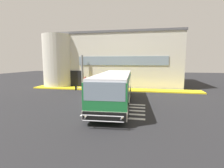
{
  "coord_description": "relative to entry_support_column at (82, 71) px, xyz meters",
  "views": [
    {
      "loc": [
        4.09,
        -16.47,
        3.66
      ],
      "look_at": [
        0.96,
        -0.59,
        1.5
      ],
      "focal_mm": 26.7,
      "sensor_mm": 36.0,
      "label": 1
    }
  ],
  "objects": [
    {
      "name": "bus_main_foreground",
      "position": [
        6.02,
        -8.02,
        -1.03
      ],
      "size": [
        3.24,
        10.92,
        2.7
      ],
      "color": "#1E7238",
      "rests_on": "ground"
    },
    {
      "name": "entry_support_column",
      "position": [
        0.0,
        0.0,
        0.0
      ],
      "size": [
        0.28,
        0.28,
        4.42
      ],
      "primitive_type": "cylinder",
      "color": "slate",
      "rests_on": "boarding_curb"
    },
    {
      "name": "terminal_building",
      "position": [
        3.75,
        6.16,
        1.56
      ],
      "size": [
        19.91,
        13.8,
        7.86
      ],
      "color": "beige",
      "rests_on": "ground"
    },
    {
      "name": "passenger_near_column",
      "position": [
        0.8,
        -1.1,
        -1.28
      ],
      "size": [
        0.51,
        0.39,
        1.68
      ],
      "color": "#2D2D33",
      "rests_on": "boarding_curb"
    },
    {
      "name": "bay_paint_stripes",
      "position": [
        6.43,
        -9.6,
        -2.36
      ],
      "size": [
        4.4,
        3.96,
        0.01
      ],
      "color": "silver",
      "rests_on": "ground"
    },
    {
      "name": "boarding_curb",
      "position": [
        4.43,
        -0.6,
        -2.28
      ],
      "size": [
        22.11,
        2.0,
        0.15
      ],
      "primitive_type": "cube",
      "color": "yellow",
      "rests_on": "ground"
    },
    {
      "name": "passenger_by_doorway",
      "position": [
        1.85,
        -0.7,
        -1.28
      ],
      "size": [
        0.52,
        0.38,
        1.68
      ],
      "color": "#2D2D33",
      "rests_on": "boarding_curb"
    },
    {
      "name": "ground_plane",
      "position": [
        4.43,
        -5.4,
        -2.37
      ],
      "size": [
        80.0,
        90.0,
        0.02
      ],
      "primitive_type": "cube",
      "color": "#232326",
      "rests_on": "ground"
    }
  ]
}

